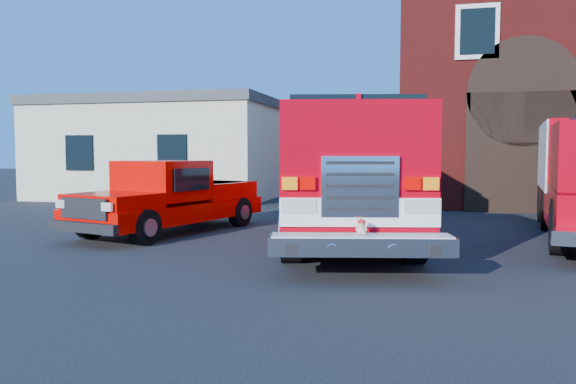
# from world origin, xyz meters

# --- Properties ---
(ground) EXTENTS (100.00, 100.00, 0.00)m
(ground) POSITION_xyz_m (0.00, 0.00, 0.00)
(ground) COLOR black
(ground) RESTS_ON ground
(parking_stripe_far) EXTENTS (0.12, 3.00, 0.01)m
(parking_stripe_far) POSITION_xyz_m (6.50, 7.00, 0.00)
(parking_stripe_far) COLOR #E3B20B
(parking_stripe_far) RESTS_ON ground
(side_building) EXTENTS (10.20, 8.20, 4.35)m
(side_building) POSITION_xyz_m (-9.00, 13.00, 2.20)
(side_building) COLOR beige
(side_building) RESTS_ON ground
(fire_engine) EXTENTS (4.58, 10.01, 2.98)m
(fire_engine) POSITION_xyz_m (0.44, 2.41, 1.54)
(fire_engine) COLOR black
(fire_engine) RESTS_ON ground
(pickup_truck) EXTENTS (3.43, 5.84, 1.80)m
(pickup_truck) POSITION_xyz_m (-3.83, 2.08, 0.85)
(pickup_truck) COLOR black
(pickup_truck) RESTS_ON ground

